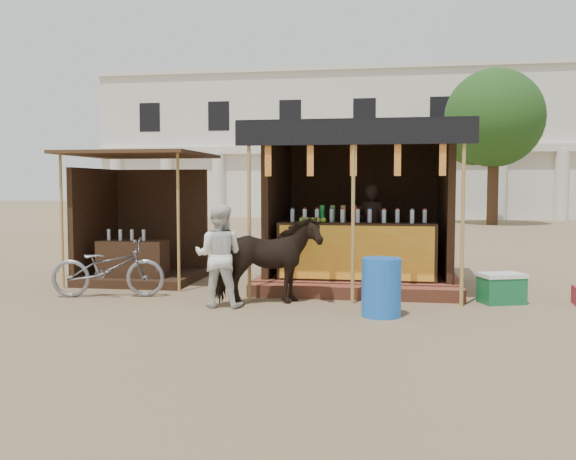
% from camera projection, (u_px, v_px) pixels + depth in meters
% --- Properties ---
extents(ground, '(120.00, 120.00, 0.00)m').
position_uv_depth(ground, '(268.00, 323.00, 8.35)').
color(ground, '#846B4C').
rests_on(ground, ground).
extents(main_stall, '(3.60, 3.61, 2.78)m').
position_uv_depth(main_stall, '(360.00, 228.00, 11.42)').
color(main_stall, brown).
rests_on(main_stall, ground).
extents(secondary_stall, '(2.40, 2.40, 2.38)m').
position_uv_depth(secondary_stall, '(135.00, 235.00, 12.00)').
color(secondary_stall, '#342113').
rests_on(secondary_stall, ground).
extents(cow, '(1.72, 1.28, 1.33)m').
position_uv_depth(cow, '(267.00, 261.00, 9.57)').
color(cow, black).
rests_on(cow, ground).
extents(motorbike, '(1.88, 0.99, 0.94)m').
position_uv_depth(motorbike, '(108.00, 268.00, 10.25)').
color(motorbike, gray).
rests_on(motorbike, ground).
extents(bystander, '(0.74, 0.58, 1.51)m').
position_uv_depth(bystander, '(219.00, 256.00, 9.40)').
color(bystander, silver).
rests_on(bystander, ground).
extents(blue_barrel, '(0.70, 0.70, 0.80)m').
position_uv_depth(blue_barrel, '(381.00, 287.00, 8.72)').
color(blue_barrel, blue).
rests_on(blue_barrel, ground).
extents(cooler, '(0.75, 0.63, 0.46)m').
position_uv_depth(cooler, '(502.00, 288.00, 9.70)').
color(cooler, '#166736').
rests_on(cooler, ground).
extents(background_building, '(26.00, 7.45, 8.18)m').
position_uv_depth(background_building, '(333.00, 148.00, 37.87)').
color(background_building, silver).
rests_on(background_building, ground).
extents(tree, '(4.50, 4.40, 7.00)m').
position_uv_depth(tree, '(489.00, 122.00, 28.88)').
color(tree, '#382314').
rests_on(tree, ground).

